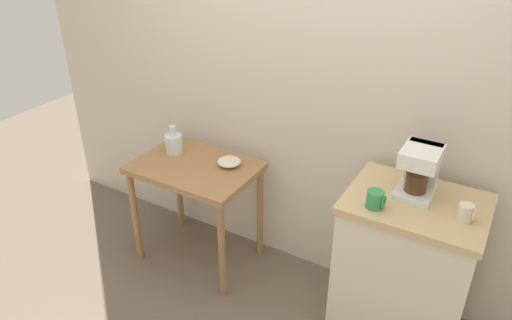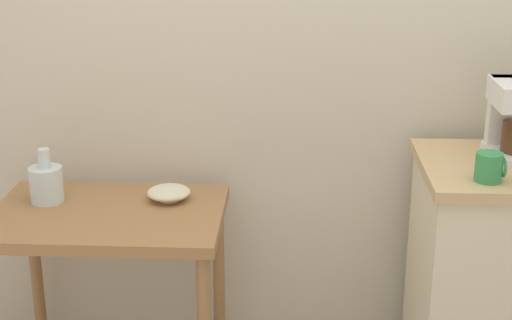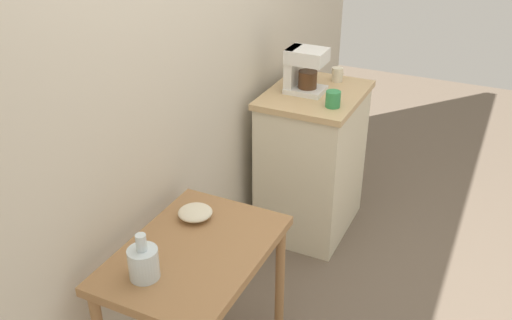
{
  "view_description": "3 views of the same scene",
  "coord_description": "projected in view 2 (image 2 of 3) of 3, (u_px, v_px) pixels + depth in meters",
  "views": [
    {
      "loc": [
        1.11,
        -2.09,
        2.26
      ],
      "look_at": [
        -0.1,
        -0.03,
        0.95
      ],
      "focal_mm": 33.71,
      "sensor_mm": 36.0,
      "label": 1
    },
    {
      "loc": [
        0.03,
        -2.34,
        1.75
      ],
      "look_at": [
        -0.1,
        0.04,
        0.93
      ],
      "focal_mm": 53.78,
      "sensor_mm": 36.0,
      "label": 2
    },
    {
      "loc": [
        -2.15,
        -0.99,
        2.14
      ],
      "look_at": [
        -0.12,
        -0.01,
        0.93
      ],
      "focal_mm": 39.39,
      "sensor_mm": 36.0,
      "label": 3
    }
  ],
  "objects": [
    {
      "name": "back_wall",
      "position": [
        317.0,
        2.0,
        2.72
      ],
      "size": [
        4.4,
        0.1,
        2.8
      ],
      "primitive_type": "cube",
      "color": "beige",
      "rests_on": "ground_plane"
    },
    {
      "name": "bowl_stoneware",
      "position": [
        169.0,
        193.0,
        2.69
      ],
      "size": [
        0.15,
        0.15,
        0.05
      ],
      "color": "beige",
      "rests_on": "wooden_table"
    },
    {
      "name": "wooden_table",
      "position": [
        109.0,
        240.0,
        2.64
      ],
      "size": [
        0.79,
        0.55,
        0.74
      ],
      "color": "#9E7044",
      "rests_on": "ground_plane"
    },
    {
      "name": "mug_tall_green",
      "position": [
        490.0,
        167.0,
        2.31
      ],
      "size": [
        0.09,
        0.08,
        0.09
      ],
      "color": "#338C4C",
      "rests_on": "kitchen_counter"
    },
    {
      "name": "glass_carafe_vase",
      "position": [
        46.0,
        183.0,
        2.67
      ],
      "size": [
        0.12,
        0.12,
        0.19
      ],
      "color": "silver",
      "rests_on": "wooden_table"
    }
  ]
}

